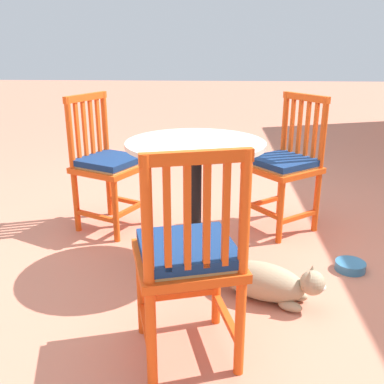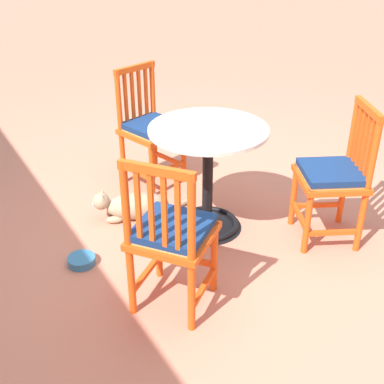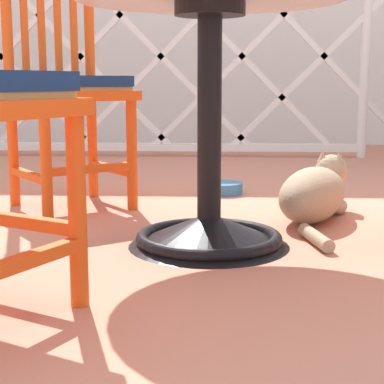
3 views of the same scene
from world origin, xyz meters
The scene contains 6 objects.
ground_plane centered at (0.00, 0.00, 0.00)m, with size 24.00×24.00×0.00m, color #C6755B.
lattice_fence_panel centered at (-0.35, 2.27, 0.64)m, with size 3.22×0.06×1.28m.
cafe_table centered at (0.01, -0.01, 0.28)m, with size 0.76×0.76×0.73m.
orange_chair_near_fence centered at (-0.54, 0.56, 0.45)m, with size 0.56×0.56×0.91m.
tabby_cat centered at (0.38, 0.37, 0.10)m, with size 0.36×0.73×0.23m.
pet_water_bowl centered at (0.05, 0.88, 0.03)m, with size 0.17×0.17×0.05m, color teal.
Camera 3 is at (0.05, -1.85, 0.48)m, focal length 59.34 mm.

